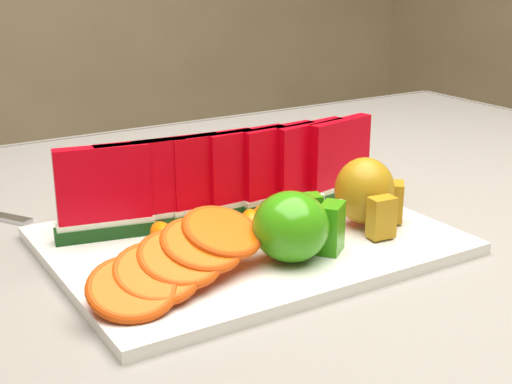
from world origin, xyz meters
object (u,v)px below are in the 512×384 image
at_px(platter, 248,240).
at_px(apple_cluster, 296,226).
at_px(side_plate, 252,154).
at_px(pear_cluster, 367,193).

distance_m(platter, apple_cluster, 0.08).
distance_m(platter, side_plate, 0.35).
height_order(platter, pear_cluster, pear_cluster).
distance_m(apple_cluster, side_plate, 0.41).
height_order(platter, apple_cluster, apple_cluster).
height_order(platter, side_plate, platter).
bearing_deg(platter, apple_cluster, -82.68).
bearing_deg(platter, pear_cluster, -20.14).
distance_m(pear_cluster, side_plate, 0.35).
bearing_deg(side_plate, pear_cluster, -100.60).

